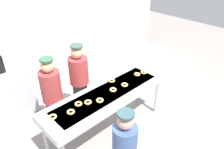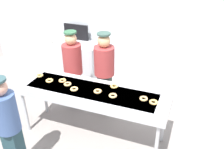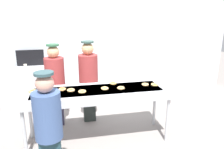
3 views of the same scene
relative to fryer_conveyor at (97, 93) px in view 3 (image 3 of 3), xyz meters
The scene contains 23 objects.
ground_plane 0.87m from the fryer_conveyor, ahead, with size 16.00×16.00×0.00m, color gray.
back_wall 2.34m from the fryer_conveyor, 90.00° to the left, with size 8.00×0.12×3.00m, color silver.
fryer_conveyor is the anchor object (origin of this frame).
glazed_donut_0 0.59m from the fryer_conveyor, behind, with size 0.13×0.13×0.03m, color #EBA95E.
glazed_donut_1 0.29m from the fryer_conveyor, 160.23° to the right, with size 0.13×0.13×0.03m, color #E9B76B.
glazed_donut_2 1.06m from the fryer_conveyor, behind, with size 0.13×0.13×0.03m, color #DFB860.
glazed_donut_3 0.41m from the fryer_conveyor, ahead, with size 0.13×0.13×0.03m, color #E0AF69.
glazed_donut_4 0.45m from the fryer_conveyor, behind, with size 0.13×0.13×0.03m, color tan.
glazed_donut_5 0.86m from the fryer_conveyor, ahead, with size 0.13×0.13×0.03m, color tan.
glazed_donut_6 0.15m from the fryer_conveyor, 10.40° to the right, with size 0.13×0.13×0.03m, color #EFBB6D.
glazed_donut_7 1.02m from the fryer_conveyor, ahead, with size 0.13×0.13×0.03m, color #E4B560.
glazed_donut_8 0.39m from the fryer_conveyor, 34.51° to the left, with size 0.13×0.13×0.03m, color #EDB95B.
glazed_donut_9 0.79m from the fryer_conveyor, behind, with size 0.13×0.13×0.03m, color #EFBA64.
worker_baker 1.01m from the fryer_conveyor, 135.72° to the left, with size 0.37×0.37×1.63m.
worker_assistant 0.76m from the fryer_conveyor, 95.79° to the left, with size 0.38×0.38×1.66m.
customer_waiting 1.31m from the fryer_conveyor, 123.01° to the right, with size 0.32×0.32×1.60m.
prep_counter 2.29m from the fryer_conveyor, 126.78° to the left, with size 1.31×0.59×0.93m, color #B7BABF.
paper_cup_0 2.44m from the fryer_conveyor, 133.89° to the left, with size 0.07×0.07×0.11m, color beige.
paper_cup_1 1.86m from the fryer_conveyor, 119.02° to the left, with size 0.07×0.07×0.11m, color beige.
paper_cup_2 2.40m from the fryer_conveyor, 138.56° to the left, with size 0.07×0.07×0.11m, color beige.
paper_cup_3 2.23m from the fryer_conveyor, 129.65° to the left, with size 0.07×0.07×0.11m, color beige.
paper_cup_4 1.95m from the fryer_conveyor, 114.13° to the left, with size 0.07×0.07×0.11m, color beige.
menu_display 2.46m from the fryer_conveyor, 123.37° to the left, with size 0.64×0.04×0.38m, color black.
Camera 3 is at (-0.45, -3.43, 2.23)m, focal length 35.07 mm.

